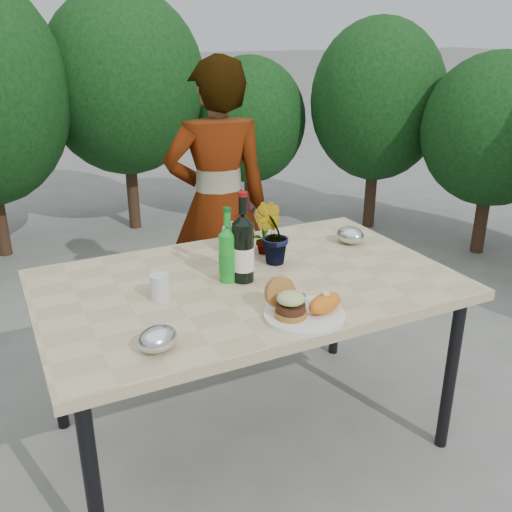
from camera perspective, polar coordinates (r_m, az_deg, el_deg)
name	(u,v)px	position (r m, az deg, el deg)	size (l,w,h in m)	color
ground	(248,435)	(2.64, -0.80, -17.43)	(80.00, 80.00, 0.00)	slate
patio_table	(247,293)	(2.26, -0.89, -3.73)	(1.60, 1.00, 0.75)	#C7B284
shrub_hedge	(148,128)	(3.51, -10.77, 12.42)	(6.94, 5.13, 2.07)	#382316
dinner_plate	(304,315)	(1.97, 4.86, -5.88)	(0.28, 0.28, 0.01)	white
burger_stack	(288,302)	(1.93, 3.21, -4.60)	(0.11, 0.16, 0.11)	#B7722D
sweet_potato	(325,303)	(1.97, 6.90, -4.71)	(0.15, 0.08, 0.06)	orange
grilled_veg	(295,298)	(2.03, 3.96, -4.20)	(0.08, 0.05, 0.03)	olive
wine_bottle	(243,249)	(2.18, -1.30, 0.70)	(0.09, 0.09, 0.36)	black
sparkling_water	(228,255)	(2.19, -2.83, 0.13)	(0.07, 0.07, 0.30)	green
plastic_cup	(160,287)	(2.09, -9.60, -3.09)	(0.07, 0.07, 0.10)	silver
seedling_left	(263,232)	(2.46, 0.72, 2.44)	(0.11, 0.07, 0.20)	#246021
seedling_mid	(272,234)	(2.36, 1.60, 2.19)	(0.14, 0.11, 0.25)	#1F521C
seedling_right	(244,226)	(2.55, -1.25, 3.02)	(0.11, 0.11, 0.19)	#2D5D1F
blue_bowl	(238,238)	(2.51, -1.77, 1.81)	(0.15, 0.15, 0.12)	silver
foil_packet_left	(158,339)	(1.78, -9.79, -8.16)	(0.13, 0.11, 0.08)	silver
foil_packet_right	(350,235)	(2.64, 9.41, 2.05)	(0.13, 0.11, 0.08)	silver
person	(218,205)	(3.10, -3.83, 5.11)	(0.57, 0.37, 1.55)	#955E4A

